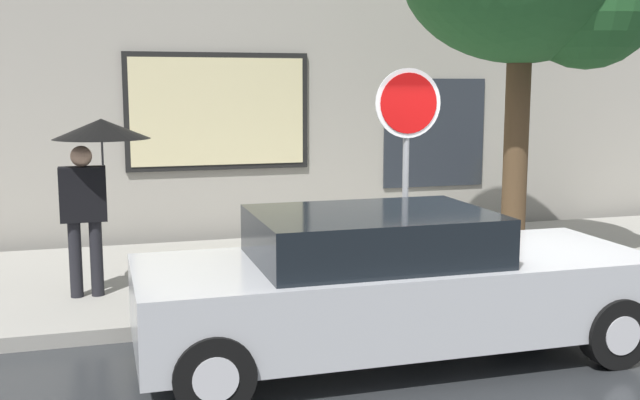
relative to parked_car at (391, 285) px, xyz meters
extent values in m
plane|color=#282B2D|center=(1.30, 0.10, -0.69)|extent=(60.00, 60.00, 0.00)
cube|color=gray|center=(1.30, 3.10, -0.61)|extent=(20.00, 4.00, 0.15)
cube|color=#9E998E|center=(1.30, 5.60, 2.81)|extent=(20.00, 0.40, 7.00)
cube|color=black|center=(-0.73, 5.37, 1.40)|extent=(2.82, 0.06, 1.79)
cube|color=beige|center=(-0.73, 5.34, 1.40)|extent=(2.66, 0.03, 1.63)
cube|color=#262B33|center=(2.90, 5.38, 1.01)|extent=(1.80, 0.04, 1.80)
cone|color=#99999E|center=(4.30, 5.25, 2.41)|extent=(0.22, 0.24, 0.24)
cube|color=#B7BABF|center=(0.04, 0.00, -0.09)|extent=(4.68, 1.69, 0.68)
cube|color=black|center=(-0.19, 0.00, 0.47)|extent=(2.10, 1.49, 0.43)
cylinder|color=black|center=(1.83, 0.78, -0.37)|extent=(0.64, 0.22, 0.64)
cylinder|color=silver|center=(1.83, 0.78, -0.37)|extent=(0.35, 0.24, 0.35)
cylinder|color=black|center=(1.83, -0.78, -0.37)|extent=(0.64, 0.22, 0.64)
cylinder|color=silver|center=(1.83, -0.78, -0.37)|extent=(0.35, 0.24, 0.35)
cylinder|color=black|center=(-1.74, 0.78, -0.37)|extent=(0.64, 0.22, 0.64)
cylinder|color=silver|center=(-1.74, 0.78, -0.37)|extent=(0.35, 0.24, 0.35)
cylinder|color=black|center=(-1.74, -0.78, -0.37)|extent=(0.64, 0.22, 0.64)
cylinder|color=silver|center=(-1.74, -0.78, -0.37)|extent=(0.35, 0.24, 0.35)
cylinder|color=black|center=(-2.81, 2.37, -0.11)|extent=(0.14, 0.14, 0.85)
cylinder|color=black|center=(-2.59, 2.37, -0.11)|extent=(0.14, 0.14, 0.85)
cube|color=black|center=(-2.70, 2.37, 0.62)|extent=(0.50, 0.22, 0.60)
sphere|color=tan|center=(-2.70, 2.37, 1.04)|extent=(0.23, 0.23, 0.23)
cylinder|color=#4C4C51|center=(-2.47, 2.37, 0.87)|extent=(0.02, 0.02, 0.90)
cone|color=black|center=(-2.47, 2.37, 1.33)|extent=(1.05, 1.05, 0.22)
cylinder|color=#4C3823|center=(2.64, 2.36, 0.92)|extent=(0.31, 0.31, 2.92)
cylinder|color=gray|center=(0.75, 1.49, 0.71)|extent=(0.07, 0.07, 2.50)
cylinder|color=white|center=(0.75, 1.45, 1.61)|extent=(0.76, 0.02, 0.76)
cylinder|color=red|center=(0.75, 1.43, 1.61)|extent=(0.66, 0.02, 0.66)
camera|label=1|loc=(-2.50, -6.26, 1.80)|focal=42.49mm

